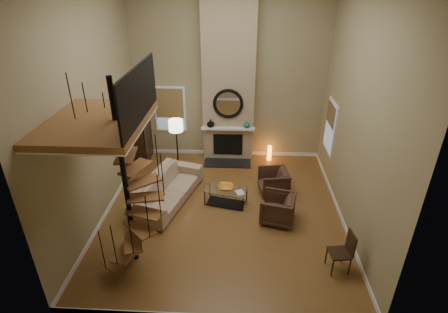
# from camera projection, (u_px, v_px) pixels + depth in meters

# --- Properties ---
(ground) EXTENTS (6.00, 6.50, 0.01)m
(ground) POSITION_uv_depth(u_px,v_px,m) (223.00, 211.00, 9.20)
(ground) COLOR olive
(ground) RESTS_ON ground
(back_wall) EXTENTS (6.00, 0.02, 5.50)m
(back_wall) POSITION_uv_depth(u_px,v_px,m) (229.00, 75.00, 10.79)
(back_wall) COLOR #9C8F65
(back_wall) RESTS_ON ground
(front_wall) EXTENTS (6.00, 0.02, 5.50)m
(front_wall) POSITION_uv_depth(u_px,v_px,m) (211.00, 191.00, 5.04)
(front_wall) COLOR #9C8F65
(front_wall) RESTS_ON ground
(left_wall) EXTENTS (0.02, 6.50, 5.50)m
(left_wall) POSITION_uv_depth(u_px,v_px,m) (92.00, 109.00, 8.06)
(left_wall) COLOR #9C8F65
(left_wall) RESTS_ON ground
(right_wall) EXTENTS (0.02, 6.50, 5.50)m
(right_wall) POSITION_uv_depth(u_px,v_px,m) (358.00, 114.00, 7.78)
(right_wall) COLOR #9C8F65
(right_wall) RESTS_ON ground
(baseboard_back) EXTENTS (6.00, 0.02, 0.12)m
(baseboard_back) POSITION_uv_depth(u_px,v_px,m) (228.00, 153.00, 12.03)
(baseboard_back) COLOR white
(baseboard_back) RESTS_ON ground
(baseboard_left) EXTENTS (0.02, 6.50, 0.12)m
(baseboard_left) POSITION_uv_depth(u_px,v_px,m) (111.00, 206.00, 9.31)
(baseboard_left) COLOR white
(baseboard_left) RESTS_ON ground
(baseboard_right) EXTENTS (0.02, 6.50, 0.12)m
(baseboard_right) POSITION_uv_depth(u_px,v_px,m) (339.00, 213.00, 9.03)
(baseboard_right) COLOR white
(baseboard_right) RESTS_ON ground
(chimney_breast) EXTENTS (1.60, 0.38, 5.50)m
(chimney_breast) POSITION_uv_depth(u_px,v_px,m) (229.00, 76.00, 10.62)
(chimney_breast) COLOR tan
(chimney_breast) RESTS_ON ground
(hearth) EXTENTS (1.50, 0.60, 0.04)m
(hearth) POSITION_uv_depth(u_px,v_px,m) (227.00, 163.00, 11.46)
(hearth) COLOR black
(hearth) RESTS_ON ground
(firebox) EXTENTS (0.95, 0.02, 0.72)m
(firebox) POSITION_uv_depth(u_px,v_px,m) (228.00, 145.00, 11.47)
(firebox) COLOR black
(firebox) RESTS_ON chimney_breast
(mantel) EXTENTS (1.70, 0.18, 0.06)m
(mantel) POSITION_uv_depth(u_px,v_px,m) (228.00, 129.00, 11.12)
(mantel) COLOR white
(mantel) RESTS_ON chimney_breast
(mirror_frame) EXTENTS (0.94, 0.10, 0.94)m
(mirror_frame) POSITION_uv_depth(u_px,v_px,m) (228.00, 104.00, 10.80)
(mirror_frame) COLOR black
(mirror_frame) RESTS_ON chimney_breast
(mirror_disc) EXTENTS (0.80, 0.01, 0.80)m
(mirror_disc) POSITION_uv_depth(u_px,v_px,m) (228.00, 104.00, 10.81)
(mirror_disc) COLOR white
(mirror_disc) RESTS_ON chimney_breast
(vase_left) EXTENTS (0.24, 0.24, 0.25)m
(vase_left) POSITION_uv_depth(u_px,v_px,m) (211.00, 123.00, 11.11)
(vase_left) COLOR black
(vase_left) RESTS_ON mantel
(vase_right) EXTENTS (0.20, 0.20, 0.21)m
(vase_right) POSITION_uv_depth(u_px,v_px,m) (247.00, 124.00, 11.06)
(vase_right) COLOR #185550
(vase_right) RESTS_ON mantel
(window_back) EXTENTS (1.02, 0.06, 1.52)m
(window_back) POSITION_uv_depth(u_px,v_px,m) (170.00, 109.00, 11.38)
(window_back) COLOR white
(window_back) RESTS_ON back_wall
(window_right) EXTENTS (0.06, 1.02, 1.52)m
(window_right) POSITION_uv_depth(u_px,v_px,m) (330.00, 126.00, 10.07)
(window_right) COLOR white
(window_right) RESTS_ON right_wall
(entry_door) EXTENTS (0.10, 1.05, 2.16)m
(entry_door) POSITION_uv_depth(u_px,v_px,m) (127.00, 143.00, 10.44)
(entry_door) COLOR white
(entry_door) RESTS_ON ground
(loft) EXTENTS (1.70, 2.20, 1.09)m
(loft) POSITION_uv_depth(u_px,v_px,m) (102.00, 120.00, 6.20)
(loft) COLOR brown
(loft) RESTS_ON left_wall
(spiral_stair) EXTENTS (1.47, 1.47, 4.06)m
(spiral_stair) POSITION_uv_depth(u_px,v_px,m) (127.00, 189.00, 6.87)
(spiral_stair) COLOR black
(spiral_stair) RESTS_ON ground
(hutch) EXTENTS (0.43, 0.91, 2.03)m
(hutch) POSITION_uv_depth(u_px,v_px,m) (141.00, 132.00, 11.36)
(hutch) COLOR black
(hutch) RESTS_ON ground
(sofa) EXTENTS (1.66, 2.74, 0.75)m
(sofa) POSITION_uv_depth(u_px,v_px,m) (167.00, 188.00, 9.45)
(sofa) COLOR tan
(sofa) RESTS_ON ground
(armchair_near) EXTENTS (0.89, 0.87, 0.71)m
(armchair_near) POSITION_uv_depth(u_px,v_px,m) (276.00, 182.00, 9.81)
(armchair_near) COLOR #482C21
(armchair_near) RESTS_ON ground
(armchair_far) EXTENTS (0.96, 0.94, 0.73)m
(armchair_far) POSITION_uv_depth(u_px,v_px,m) (280.00, 209.00, 8.68)
(armchair_far) COLOR #482C21
(armchair_far) RESTS_ON ground
(coffee_table) EXTENTS (1.17, 0.77, 0.43)m
(coffee_table) POSITION_uv_depth(u_px,v_px,m) (226.00, 195.00, 9.35)
(coffee_table) COLOR silver
(coffee_table) RESTS_ON ground
(bowl) EXTENTS (0.40, 0.40, 0.10)m
(bowl) POSITION_uv_depth(u_px,v_px,m) (226.00, 187.00, 9.29)
(bowl) COLOR orange
(bowl) RESTS_ON coffee_table
(book) EXTENTS (0.28, 0.32, 0.03)m
(book) POSITION_uv_depth(u_px,v_px,m) (239.00, 193.00, 9.12)
(book) COLOR gray
(book) RESTS_ON coffee_table
(floor_lamp) EXTENTS (0.42, 0.42, 1.74)m
(floor_lamp) POSITION_uv_depth(u_px,v_px,m) (176.00, 130.00, 10.37)
(floor_lamp) COLOR black
(floor_lamp) RESTS_ON ground
(accent_lamp) EXTENTS (0.14, 0.14, 0.50)m
(accent_lamp) POSITION_uv_depth(u_px,v_px,m) (269.00, 153.00, 11.59)
(accent_lamp) COLOR orange
(accent_lamp) RESTS_ON ground
(side_chair) EXTENTS (0.47, 0.45, 0.92)m
(side_chair) POSITION_uv_depth(u_px,v_px,m) (344.00, 250.00, 7.16)
(side_chair) COLOR black
(side_chair) RESTS_ON ground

